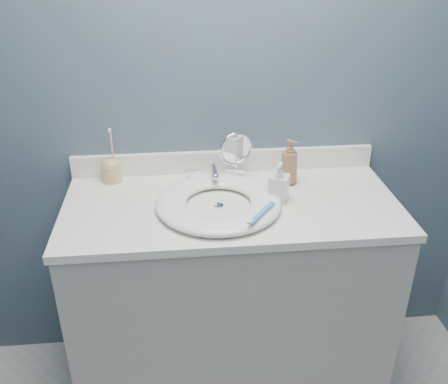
{
  "coord_description": "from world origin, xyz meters",
  "views": [
    {
      "loc": [
        -0.19,
        -0.6,
        1.76
      ],
      "look_at": [
        -0.03,
        0.94,
        0.94
      ],
      "focal_mm": 40.0,
      "sensor_mm": 36.0,
      "label": 1
    }
  ],
  "objects": [
    {
      "name": "back_wall",
      "position": [
        0.0,
        1.25,
        1.2
      ],
      "size": [
        2.2,
        0.02,
        2.4
      ],
      "primitive_type": "cube",
      "color": "#455D67",
      "rests_on": "ground"
    },
    {
      "name": "faucet",
      "position": [
        -0.05,
        1.14,
        0.91
      ],
      "size": [
        0.25,
        0.13,
        0.07
      ],
      "color": "silver",
      "rests_on": "countertop"
    },
    {
      "name": "soap_bottle_clear",
      "position": [
        0.17,
        0.98,
        0.95
      ],
      "size": [
        0.09,
        0.09,
        0.15
      ],
      "primitive_type": "imported",
      "rotation": [
        0.0,
        0.0,
        -0.41
      ],
      "color": "silver",
      "rests_on": "countertop"
    },
    {
      "name": "basin",
      "position": [
        -0.05,
        0.94,
        0.9
      ],
      "size": [
        0.45,
        0.45,
        0.04
      ],
      "primitive_type": null,
      "color": "white",
      "rests_on": "countertop"
    },
    {
      "name": "makeup_mirror",
      "position": [
        0.04,
        1.15,
        0.99
      ],
      "size": [
        0.13,
        0.08,
        0.2
      ],
      "rotation": [
        0.0,
        0.0,
        0.29
      ],
      "color": "silver",
      "rests_on": "countertop"
    },
    {
      "name": "toothbrush_holder",
      "position": [
        -0.45,
        1.2,
        0.93
      ],
      "size": [
        0.08,
        0.08,
        0.22
      ],
      "rotation": [
        0.0,
        0.0,
        0.11
      ],
      "color": "tan",
      "rests_on": "countertop"
    },
    {
      "name": "countertop",
      "position": [
        0.0,
        0.97,
        0.86
      ],
      "size": [
        1.22,
        0.57,
        0.03
      ],
      "primitive_type": "cube",
      "color": "white",
      "rests_on": "vanity_cabinet"
    },
    {
      "name": "soap_bottle_amber",
      "position": [
        0.24,
        1.11,
        0.97
      ],
      "size": [
        0.1,
        0.1,
        0.18
      ],
      "primitive_type": "imported",
      "rotation": [
        0.0,
        0.0,
        0.76
      ],
      "color": "#926542",
      "rests_on": "countertop"
    },
    {
      "name": "drain",
      "position": [
        -0.05,
        0.94,
        0.88
      ],
      "size": [
        0.04,
        0.04,
        0.01
      ],
      "primitive_type": "cylinder",
      "color": "silver",
      "rests_on": "countertop"
    },
    {
      "name": "backsplash",
      "position": [
        0.0,
        1.24,
        0.93
      ],
      "size": [
        1.22,
        0.02,
        0.09
      ],
      "primitive_type": "cube",
      "color": "white",
      "rests_on": "countertop"
    },
    {
      "name": "toothbrush_lying",
      "position": [
        0.08,
        0.81,
        0.92
      ],
      "size": [
        0.12,
        0.15,
        0.02
      ],
      "rotation": [
        0.0,
        0.0,
        0.92
      ],
      "color": "#3D8CD8",
      "rests_on": "basin"
    },
    {
      "name": "vanity_cabinet",
      "position": [
        0.0,
        0.97,
        0.42
      ],
      "size": [
        1.2,
        0.55,
        0.85
      ],
      "primitive_type": "cube",
      "color": "#B4AFA5",
      "rests_on": "ground"
    }
  ]
}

